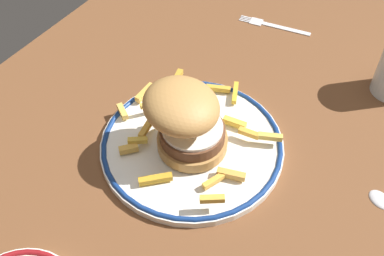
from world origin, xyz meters
The scene contains 5 objects.
ground_plane centered at (0.00, 0.00, -2.00)cm, with size 149.02×82.70×4.00cm, color brown.
dinner_plate centered at (-0.59, 1.35, 0.84)cm, with size 27.92×27.92×1.60cm.
burger centered at (-1.75, 1.57, 7.40)cm, with size 13.89×14.30×11.90cm.
fries_pile centered at (0.92, 2.82, 2.43)cm, with size 25.64×25.86×2.64cm.
fork centered at (34.43, 4.41, 0.18)cm, with size 3.65×14.44×0.36cm.
Camera 1 is at (-39.28, -22.84, 55.68)cm, focal length 43.77 mm.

